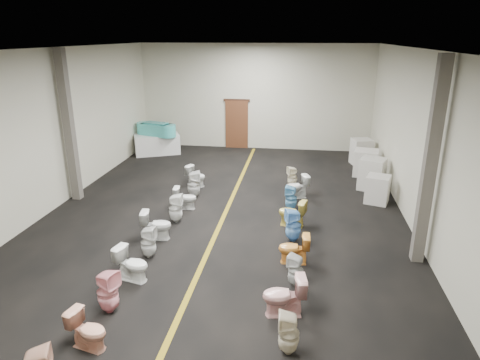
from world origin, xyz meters
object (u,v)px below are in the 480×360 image
(toilet_right_3, at_px, (284,296))
(toilet_right_10, at_px, (292,177))
(toilet_left_8, at_px, (185,198))
(appliance_crate_c, at_px, (366,163))
(appliance_crate_b, at_px, (372,174))
(appliance_crate_d, at_px, (361,152))
(toilet_right_8, at_px, (291,198))
(toilet_left_2, at_px, (88,330))
(toilet_left_10, at_px, (196,176))
(bathtub, at_px, (156,129))
(toilet_left_6, at_px, (156,225))
(toilet_left_5, at_px, (148,242))
(toilet_left_3, at_px, (108,291))
(toilet_right_4, at_px, (296,270))
(toilet_left_4, at_px, (132,264))
(toilet_right_6, at_px, (293,225))
(toilet_right_7, at_px, (292,213))
(toilet_left_7, at_px, (176,208))
(toilet_right_9, at_px, (297,187))
(display_table, at_px, (157,144))
(toilet_right_5, at_px, (294,249))
(toilet_left_9, at_px, (194,184))
(appliance_crate_a, at_px, (378,189))
(toilet_right_2, at_px, (289,333))

(toilet_right_3, height_order, toilet_right_10, toilet_right_3)
(toilet_left_8, bearing_deg, appliance_crate_c, -59.50)
(appliance_crate_b, height_order, appliance_crate_d, appliance_crate_b)
(toilet_right_3, bearing_deg, toilet_right_8, 171.40)
(toilet_left_2, bearing_deg, appliance_crate_c, -15.86)
(toilet_left_8, xyz_separation_m, toilet_left_10, (-0.16, 1.99, 0.01))
(bathtub, distance_m, toilet_left_6, 8.19)
(bathtub, distance_m, toilet_left_5, 9.11)
(toilet_left_3, bearing_deg, toilet_right_4, -48.96)
(toilet_left_4, distance_m, toilet_right_6, 3.95)
(toilet_left_10, xyz_separation_m, toilet_right_6, (3.33, -3.61, 0.07))
(toilet_left_2, bearing_deg, toilet_right_7, -17.38)
(toilet_left_7, bearing_deg, toilet_right_3, -143.68)
(appliance_crate_b, xyz_separation_m, toilet_right_3, (-2.53, -7.13, -0.13))
(toilet_left_8, xyz_separation_m, toilet_right_6, (3.16, -1.62, 0.08))
(appliance_crate_b, relative_size, toilet_left_6, 1.40)
(toilet_left_2, height_order, toilet_right_8, toilet_right_8)
(toilet_left_3, distance_m, toilet_right_7, 5.30)
(toilet_right_8, distance_m, toilet_right_9, 1.00)
(display_table, relative_size, toilet_left_5, 2.46)
(toilet_right_7, bearing_deg, toilet_right_5, 16.57)
(toilet_left_10, bearing_deg, toilet_left_9, -149.72)
(toilet_right_10, bearing_deg, toilet_right_9, -12.85)
(toilet_left_4, distance_m, toilet_right_3, 3.23)
(toilet_left_10, relative_size, toilet_right_10, 0.98)
(toilet_right_5, height_order, toilet_right_8, toilet_right_8)
(appliance_crate_a, relative_size, toilet_right_5, 1.21)
(bathtub, bearing_deg, toilet_right_3, -41.74)
(appliance_crate_a, height_order, toilet_left_8, appliance_crate_a)
(appliance_crate_d, distance_m, toilet_left_8, 7.77)
(toilet_left_8, height_order, toilet_right_8, toilet_right_8)
(toilet_right_5, bearing_deg, toilet_right_9, 177.93)
(appliance_crate_d, distance_m, toilet_right_3, 10.31)
(toilet_left_5, relative_size, toilet_right_7, 1.02)
(display_table, bearing_deg, toilet_left_8, -64.13)
(toilet_right_2, bearing_deg, toilet_right_7, 178.51)
(appliance_crate_a, relative_size, toilet_right_6, 1.01)
(toilet_left_6, bearing_deg, toilet_right_9, -53.40)
(toilet_right_9, bearing_deg, toilet_right_4, -19.66)
(toilet_right_7, bearing_deg, toilet_right_10, -164.92)
(toilet_left_8, distance_m, toilet_right_10, 3.84)
(toilet_right_7, relative_size, toilet_right_10, 1.05)
(toilet_right_9, bearing_deg, toilet_left_2, -44.25)
(appliance_crate_b, height_order, toilet_right_9, appliance_crate_b)
(appliance_crate_a, distance_m, toilet_left_8, 5.76)
(toilet_left_9, xyz_separation_m, toilet_right_2, (3.18, -6.53, -0.06))
(toilet_right_4, bearing_deg, toilet_right_2, 17.42)
(display_table, relative_size, toilet_left_8, 2.77)
(toilet_right_8, bearing_deg, toilet_left_7, -62.44)
(toilet_left_4, xyz_separation_m, toilet_right_9, (3.27, 5.21, 0.01))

